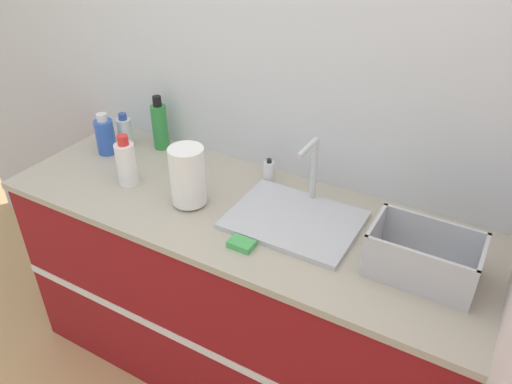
% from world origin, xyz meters
% --- Properties ---
extents(wall_back, '(4.32, 0.06, 2.60)m').
position_xyz_m(wall_back, '(0.00, 0.69, 1.30)').
color(wall_back, silver).
rests_on(wall_back, ground_plane).
extents(counter_cabinet, '(1.94, 0.68, 0.91)m').
position_xyz_m(counter_cabinet, '(0.00, 0.33, 0.46)').
color(counter_cabinet, maroon).
rests_on(counter_cabinet, ground_plane).
extents(sink, '(0.47, 0.36, 0.28)m').
position_xyz_m(sink, '(0.22, 0.36, 0.93)').
color(sink, silver).
rests_on(sink, counter_cabinet).
extents(paper_towel_roll, '(0.14, 0.14, 0.24)m').
position_xyz_m(paper_towel_roll, '(-0.19, 0.26, 1.04)').
color(paper_towel_roll, '#4C4C51').
rests_on(paper_towel_roll, counter_cabinet).
extents(dish_rack, '(0.34, 0.21, 0.16)m').
position_xyz_m(dish_rack, '(0.70, 0.30, 0.98)').
color(dish_rack, '#B7BABF').
rests_on(dish_rack, counter_cabinet).
extents(bottle_blue, '(0.09, 0.09, 0.19)m').
position_xyz_m(bottle_blue, '(-0.77, 0.41, 1.00)').
color(bottle_blue, '#2D56B7').
rests_on(bottle_blue, counter_cabinet).
extents(bottle_clear, '(0.07, 0.07, 0.16)m').
position_xyz_m(bottle_clear, '(-0.75, 0.52, 0.98)').
color(bottle_clear, silver).
rests_on(bottle_clear, counter_cabinet).
extents(bottle_green, '(0.07, 0.07, 0.26)m').
position_xyz_m(bottle_green, '(-0.58, 0.58, 1.03)').
color(bottle_green, '#2D8C3D').
rests_on(bottle_green, counter_cabinet).
extents(bottle_white_spray, '(0.08, 0.08, 0.22)m').
position_xyz_m(bottle_white_spray, '(-0.50, 0.26, 1.01)').
color(bottle_white_spray, white).
rests_on(bottle_white_spray, counter_cabinet).
extents(soap_dispenser, '(0.05, 0.05, 0.10)m').
position_xyz_m(soap_dispenser, '(0.00, 0.56, 0.96)').
color(soap_dispenser, silver).
rests_on(soap_dispenser, counter_cabinet).
extents(sponge, '(0.09, 0.06, 0.02)m').
position_xyz_m(sponge, '(0.13, 0.13, 0.93)').
color(sponge, '#4CB259').
rests_on(sponge, counter_cabinet).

